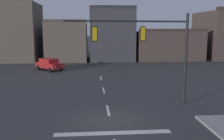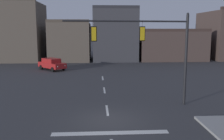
# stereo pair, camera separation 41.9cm
# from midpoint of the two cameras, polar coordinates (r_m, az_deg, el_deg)

# --- Properties ---
(ground_plane) EXTENTS (400.00, 400.00, 0.00)m
(ground_plane) POSITION_cam_midpoint_polar(r_m,az_deg,el_deg) (16.31, -0.01, -11.06)
(ground_plane) COLOR #353538
(stop_bar_paint) EXTENTS (6.40, 0.50, 0.01)m
(stop_bar_paint) POSITION_cam_midpoint_polar(r_m,az_deg,el_deg) (14.45, 0.49, -13.76)
(stop_bar_paint) COLOR silver
(stop_bar_paint) RESTS_ON ground
(lane_centreline) EXTENTS (0.16, 26.40, 0.01)m
(lane_centreline) POSITION_cam_midpoint_polar(r_m,az_deg,el_deg) (18.19, -0.41, -8.89)
(lane_centreline) COLOR silver
(lane_centreline) RESTS_ON ground
(signal_mast_near_side) EXTENTS (8.87, 1.40, 6.78)m
(signal_mast_near_side) POSITION_cam_midpoint_polar(r_m,az_deg,el_deg) (18.55, 9.47, 5.86)
(signal_mast_near_side) COLOR black
(signal_mast_near_side) RESTS_ON ground
(car_lot_nearside) EXTENTS (4.30, 4.46, 1.61)m
(car_lot_nearside) POSITION_cam_midpoint_polar(r_m,az_deg,el_deg) (36.67, -12.87, 1.35)
(car_lot_nearside) COLOR #A81E1E
(car_lot_nearside) RESTS_ON ground
(building_row) EXTENTS (51.84, 12.50, 10.68)m
(building_row) POSITION_cam_midpoint_polar(r_m,az_deg,el_deg) (48.69, 2.95, 7.27)
(building_row) COLOR brown
(building_row) RESTS_ON ground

